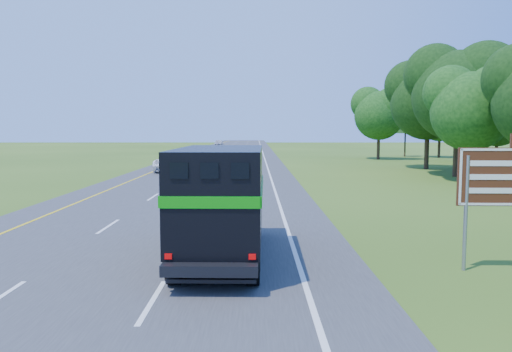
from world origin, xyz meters
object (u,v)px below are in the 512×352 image
Objects in this scene: horse_truck at (222,199)px; exit_sign at (500,182)px; far_car at (219,143)px; white_suv at (175,162)px.

horse_truck is 2.00× the size of exit_sign.
horse_truck is 1.53× the size of far_car.
white_suv is at bearing 102.86° from horse_truck.
exit_sign is (15.24, -100.59, 1.62)m from far_car.
far_car is 1.31× the size of exit_sign.
white_suv reaches higher than far_car.
horse_truck reaches higher than far_car.
horse_truck reaches higher than white_suv.
horse_truck is 99.58m from far_car.
exit_sign is (14.57, -33.65, 1.58)m from white_suv.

